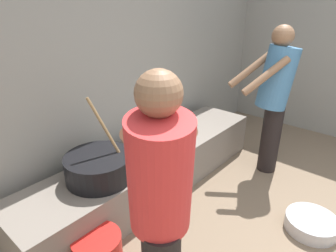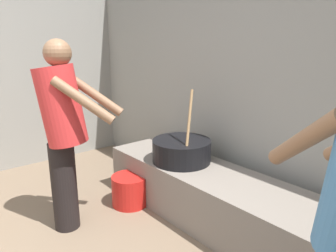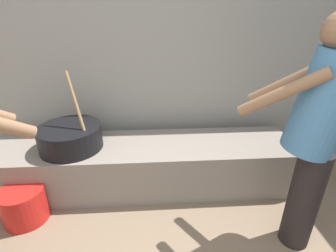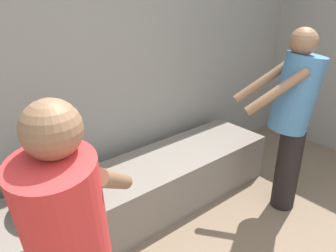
% 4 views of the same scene
% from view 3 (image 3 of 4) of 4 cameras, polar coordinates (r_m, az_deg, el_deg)
% --- Properties ---
extents(block_enclosure_rear, '(5.52, 0.20, 2.25)m').
position_cam_3_polar(block_enclosure_rear, '(2.54, -7.26, 15.36)').
color(block_enclosure_rear, gray).
rests_on(block_enclosure_rear, ground_plane).
extents(hearth_ledge, '(2.73, 0.60, 0.44)m').
position_cam_3_polar(hearth_ledge, '(2.39, -5.50, -8.77)').
color(hearth_ledge, slate).
rests_on(hearth_ledge, ground_plane).
extents(cooking_pot_main, '(0.53, 0.53, 0.66)m').
position_cam_3_polar(cooking_pot_main, '(2.32, -21.22, -2.37)').
color(cooking_pot_main, black).
rests_on(cooking_pot_main, hearth_ledge).
extents(cook_in_blue_shirt, '(0.72, 0.62, 1.55)m').
position_cam_3_polar(cook_in_blue_shirt, '(1.74, 30.68, -0.96)').
color(cook_in_blue_shirt, black).
rests_on(cook_in_blue_shirt, ground_plane).
extents(bucket_red_plastic, '(0.34, 0.34, 0.28)m').
position_cam_3_polar(bucket_red_plastic, '(2.37, -29.85, -15.16)').
color(bucket_red_plastic, red).
rests_on(bucket_red_plastic, ground_plane).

